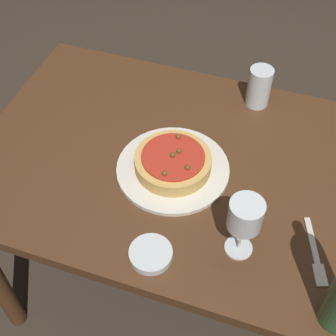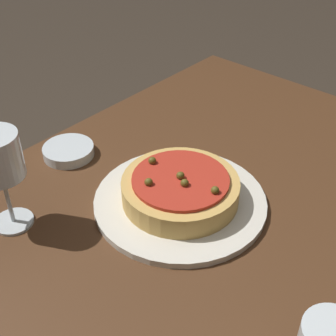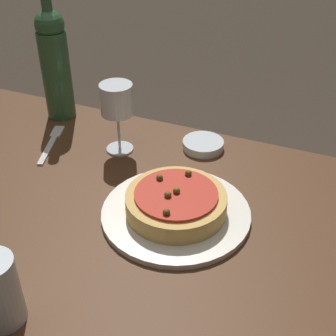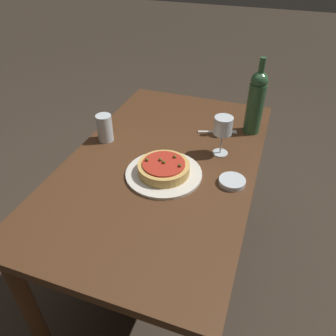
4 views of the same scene
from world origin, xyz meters
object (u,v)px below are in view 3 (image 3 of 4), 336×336
(dining_table, at_px, (131,250))
(fork, at_px, (52,142))
(pizza, at_px, (176,202))
(wine_bottle, at_px, (55,62))
(dinner_plate, at_px, (176,213))
(side_bowl, at_px, (203,145))
(wine_glass, at_px, (117,102))

(dining_table, xyz_separation_m, fork, (0.30, -0.18, 0.10))
(pizza, height_order, wine_bottle, wine_bottle)
(dinner_plate, bearing_deg, side_bowl, -82.61)
(wine_bottle, xyz_separation_m, side_bowl, (-0.42, 0.01, -0.14))
(wine_glass, bearing_deg, dining_table, 121.70)
(side_bowl, height_order, fork, side_bowl)
(dining_table, bearing_deg, wine_glass, -58.30)
(pizza, distance_m, wine_glass, 0.30)
(dinner_plate, distance_m, side_bowl, 0.26)
(dining_table, bearing_deg, wine_bottle, -40.65)
(dining_table, height_order, wine_glass, wine_glass)
(dining_table, xyz_separation_m, pizza, (-0.09, -0.04, 0.13))
(wine_bottle, height_order, fork, wine_bottle)
(wine_bottle, relative_size, side_bowl, 3.46)
(pizza, height_order, fork, pizza)
(fork, bearing_deg, wine_bottle, 4.52)
(dining_table, xyz_separation_m, dinner_plate, (-0.09, -0.04, 0.10))
(wine_glass, distance_m, wine_bottle, 0.25)
(pizza, distance_m, wine_bottle, 0.54)
(pizza, relative_size, wine_glass, 1.17)
(side_bowl, relative_size, fork, 0.57)
(wine_bottle, bearing_deg, fork, 113.28)
(dinner_plate, relative_size, side_bowl, 2.97)
(wine_glass, xyz_separation_m, wine_bottle, (0.23, -0.10, 0.02))
(side_bowl, bearing_deg, pizza, 97.37)
(dining_table, distance_m, dinner_plate, 0.14)
(wine_glass, height_order, wine_bottle, wine_bottle)
(pizza, distance_m, side_bowl, 0.27)
(fork, bearing_deg, pizza, -128.31)
(dinner_plate, bearing_deg, wine_bottle, -31.35)
(wine_bottle, relative_size, fork, 1.96)
(dinner_plate, xyz_separation_m, pizza, (0.00, -0.00, 0.03))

